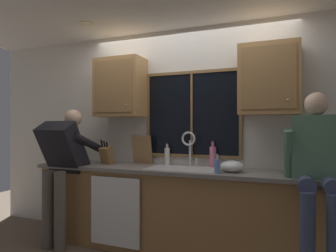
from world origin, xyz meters
TOP-DOWN VIEW (x-y plane):
  - back_wall at (0.00, 0.06)m, footprint 5.75×0.12m
  - ceiling_downlight_left at (-1.00, -0.60)m, footprint 0.14×0.14m
  - window_glass at (0.06, -0.01)m, footprint 1.10×0.02m
  - window_frame_top at (0.06, -0.02)m, footprint 1.17×0.02m
  - window_frame_bottom at (0.06, -0.02)m, footprint 1.17×0.02m
  - window_frame_left at (-0.50, -0.02)m, footprint 0.03×0.02m
  - window_frame_right at (0.63, -0.02)m, footprint 0.03×0.02m
  - window_mullion_center at (0.06, -0.02)m, footprint 0.02×0.02m
  - lower_cabinet_run at (0.00, -0.29)m, footprint 3.35×0.58m
  - countertop at (0.00, -0.31)m, footprint 3.41×0.62m
  - dishwasher_front at (-0.62, -0.61)m, footprint 0.60×0.02m
  - upper_cabinet_left at (-0.82, -0.17)m, footprint 0.60×0.36m
  - upper_cabinet_right at (0.94, -0.17)m, footprint 0.60×0.36m
  - sink at (0.06, -0.30)m, footprint 0.80×0.46m
  - faucet at (0.07, -0.12)m, footprint 0.18×0.09m
  - person_standing at (-1.32, -0.63)m, footprint 0.53×0.67m
  - person_sitting_on_counter at (1.36, -0.57)m, footprint 0.54×0.60m
  - knife_block at (-0.94, -0.28)m, footprint 0.12×0.18m
  - cutting_board at (-0.55, -0.09)m, footprint 0.26×0.09m
  - mixing_bowl at (0.60, -0.35)m, footprint 0.24×0.24m
  - soap_dispenser at (0.48, -0.52)m, footprint 0.06×0.07m
  - bottle_green_glass at (-0.23, -0.06)m, footprint 0.06×0.06m
  - bottle_tall_clear at (0.33, -0.07)m, footprint 0.07×0.07m

SIDE VIEW (x-z plane):
  - lower_cabinet_run at x=0.00m, z-range 0.00..0.88m
  - dishwasher_front at x=-0.62m, z-range 0.09..0.83m
  - sink at x=0.06m, z-range 0.72..0.93m
  - countertop at x=0.00m, z-range 0.88..0.92m
  - person_standing at x=-1.32m, z-range 0.18..1.76m
  - mixing_bowl at x=0.60m, z-range 0.91..1.04m
  - soap_dispenser at x=0.48m, z-range 0.90..1.09m
  - bottle_green_glass at x=-0.23m, z-range 0.90..1.16m
  - knife_block at x=-0.94m, z-range 0.87..1.19m
  - window_frame_bottom at x=0.06m, z-range 1.01..1.05m
  - bottle_tall_clear at x=0.33m, z-range 0.89..1.19m
  - cutting_board at x=-0.55m, z-range 0.92..1.27m
  - person_sitting_on_counter at x=1.36m, z-range 0.47..1.73m
  - faucet at x=0.07m, z-range 0.97..1.37m
  - back_wall at x=0.00m, z-range 0.00..2.55m
  - window_glass at x=0.06m, z-range 1.05..2.00m
  - window_frame_left at x=-0.50m, z-range 1.05..2.00m
  - window_frame_right at x=0.63m, z-range 1.05..2.00m
  - window_mullion_center at x=0.06m, z-range 1.05..2.00m
  - upper_cabinet_left at x=-0.82m, z-range 1.50..2.22m
  - upper_cabinet_right at x=0.94m, z-range 1.50..2.22m
  - window_frame_top at x=0.06m, z-range 2.00..2.04m
  - ceiling_downlight_left at x=-1.00m, z-range 2.54..2.55m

